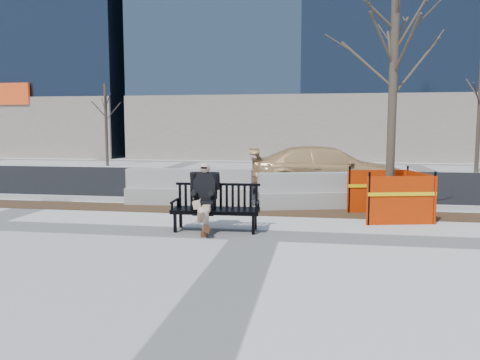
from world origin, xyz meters
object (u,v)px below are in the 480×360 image
Objects in this scene: bench at (216,231)px; sedan at (327,192)px; jersey_barrier_right at (320,208)px; seated_man at (205,230)px; tree_fence at (388,218)px; jersey_barrier_left at (189,204)px.

sedan reaches higher than bench.
sedan reaches higher than jersey_barrier_right.
sedan is at bearing 66.68° from bench.
seated_man is at bearing -142.56° from jersey_barrier_right.
jersey_barrier_right is (2.35, 3.11, 0.00)m from seated_man.
seated_man is 4.35m from tree_fence.
tree_fence is at bearing 25.55° from bench.
bench is 0.56× the size of jersey_barrier_right.
jersey_barrier_right is at bearing 142.75° from tree_fence.
jersey_barrier_left is at bearing 164.23° from jersey_barrier_right.
seated_man is at bearing 168.60° from bench.
tree_fence reaches higher than seated_man.
bench is 1.30× the size of seated_man.
bench is 3.47m from jersey_barrier_left.
bench is at bearing -151.86° from tree_fence.
bench is 6.57m from sedan.
bench is 0.36× the size of sedan.
tree_fence is 1.14× the size of sedan.
tree_fence is at bearing -52.74° from jersey_barrier_right.
sedan is at bearing 34.21° from jersey_barrier_left.
jersey_barrier_left reaches higher than jersey_barrier_right.
seated_man is at bearing 149.30° from sedan.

